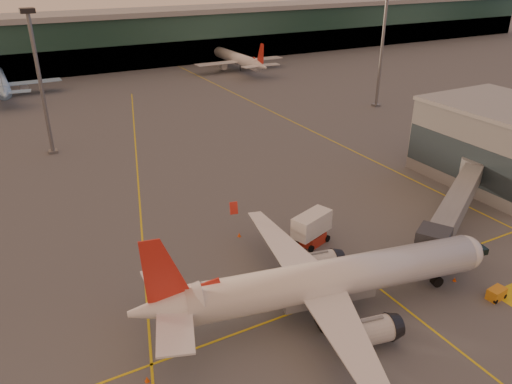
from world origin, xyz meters
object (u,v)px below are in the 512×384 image
catering_truck (312,227)px  pushback_tug (449,256)px  main_airplane (325,281)px  gpu_cart (496,294)px

catering_truck → pushback_tug: size_ratio=1.61×
main_airplane → gpu_cart: 19.24m
main_airplane → catering_truck: bearing=71.9°
catering_truck → gpu_cart: (11.01, -18.84, -1.84)m
main_airplane → gpu_cart: size_ratio=17.04×
catering_truck → gpu_cart: size_ratio=2.71×
catering_truck → pushback_tug: catering_truck is taller
gpu_cart → catering_truck: bearing=114.5°
main_airplane → gpu_cart: main_airplane is taller
gpu_cart → main_airplane: bearing=152.0°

